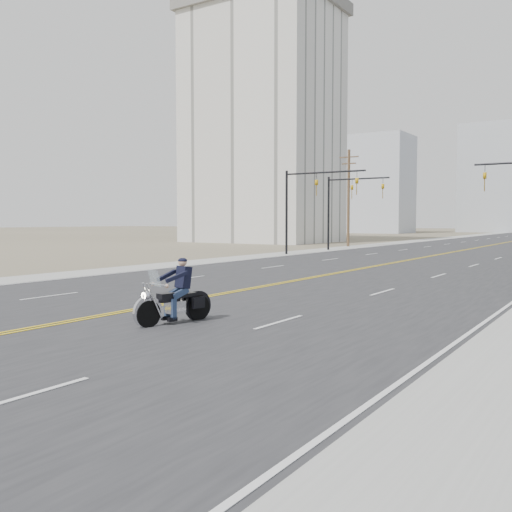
{
  "coord_description": "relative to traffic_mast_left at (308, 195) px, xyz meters",
  "views": [
    {
      "loc": [
        13.05,
        -9.52,
        2.86
      ],
      "look_at": [
        2.08,
        7.29,
        1.6
      ],
      "focal_mm": 40.0,
      "sensor_mm": 36.0,
      "label": 1
    }
  ],
  "objects": [
    {
      "name": "ground_plane",
      "position": [
        8.98,
        -32.0,
        -4.94
      ],
      "size": [
        400.0,
        400.0,
        0.0
      ],
      "primitive_type": "plane",
      "color": "#776D56",
      "rests_on": "ground"
    },
    {
      "name": "road",
      "position": [
        8.98,
        38.0,
        -4.93
      ],
      "size": [
        20.0,
        200.0,
        0.01
      ],
      "primitive_type": "cube",
      "color": "#303033",
      "rests_on": "ground"
    },
    {
      "name": "sidewalk_left",
      "position": [
        -2.52,
        38.0,
        -4.93
      ],
      "size": [
        3.0,
        200.0,
        0.01
      ],
      "primitive_type": "cube",
      "color": "#A5A5A0",
      "rests_on": "ground"
    },
    {
      "name": "traffic_mast_left",
      "position": [
        0.0,
        0.0,
        0.0
      ],
      "size": [
        7.1,
        0.26,
        7.0
      ],
      "color": "black",
      "rests_on": "ground"
    },
    {
      "name": "traffic_mast_far",
      "position": [
        -0.33,
        8.0,
        -0.06
      ],
      "size": [
        6.1,
        0.26,
        7.0
      ],
      "color": "black",
      "rests_on": "ground"
    },
    {
      "name": "utility_pole_left",
      "position": [
        -3.52,
        16.0,
        0.54
      ],
      "size": [
        2.2,
        0.3,
        10.5
      ],
      "color": "brown",
      "rests_on": "ground"
    },
    {
      "name": "apartment_block",
      "position": [
        -19.02,
        23.0,
        10.06
      ],
      "size": [
        18.0,
        14.0,
        30.0
      ],
      "primitive_type": "cube",
      "color": "silver",
      "rests_on": "ground"
    },
    {
      "name": "haze_bldg_a",
      "position": [
        -26.02,
        83.0,
        6.06
      ],
      "size": [
        14.0,
        12.0,
        22.0
      ],
      "primitive_type": "cube",
      "color": "#B7BCC6",
      "rests_on": "ground"
    },
    {
      "name": "haze_bldg_d",
      "position": [
        -3.02,
        108.0,
        8.06
      ],
      "size": [
        20.0,
        15.0,
        26.0
      ],
      "primitive_type": "cube",
      "color": "#ADB2B7",
      "rests_on": "ground"
    },
    {
      "name": "haze_bldg_f",
      "position": [
        -41.02,
        98.0,
        3.06
      ],
      "size": [
        12.0,
        12.0,
        16.0
      ],
      "primitive_type": "cube",
      "color": "#ADB2B7",
      "rests_on": "ground"
    },
    {
      "name": "motorcyclist",
      "position": [
        11.6,
        -29.71,
        -4.03
      ],
      "size": [
        1.53,
        2.5,
        1.82
      ],
      "primitive_type": null,
      "rotation": [
        0.0,
        0.0,
        2.9
      ],
      "color": "black",
      "rests_on": "ground"
    }
  ]
}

